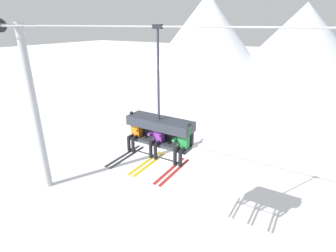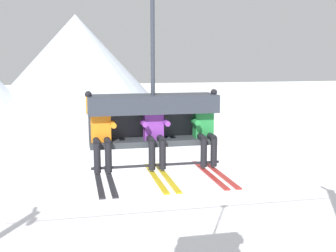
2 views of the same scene
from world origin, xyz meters
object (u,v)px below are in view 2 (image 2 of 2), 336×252
skier_orange (101,132)px  skier_purple (155,131)px  chairlift_chair (152,110)px  skier_green (205,128)px

skier_orange → skier_purple: bearing=-0.4°
chairlift_chair → skier_orange: 0.96m
chairlift_chair → skier_purple: 0.40m
skier_orange → chairlift_chair: bearing=13.6°
skier_purple → chairlift_chair: bearing=90.0°
skier_orange → skier_green: same height
chairlift_chair → skier_purple: size_ratio=2.30×
skier_orange → skier_green: 1.77m
chairlift_chair → skier_purple: chairlift_chair is taller
skier_purple → skier_orange: bearing=179.6°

